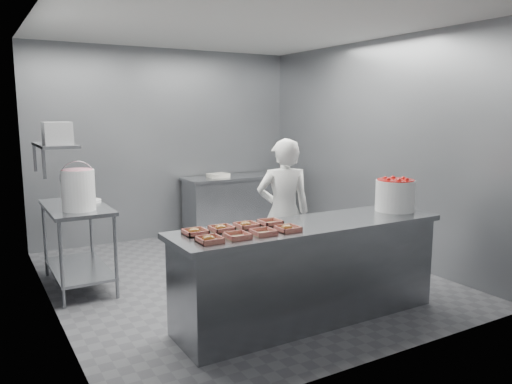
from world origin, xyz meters
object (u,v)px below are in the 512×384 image
Objects in this scene: tray_5 at (221,228)px; glaze_bucket at (78,189)px; prep_table at (77,234)px; tray_0 at (209,239)px; tray_4 at (195,232)px; strawberry_tub at (395,194)px; worker at (284,213)px; service_counter at (309,271)px; tray_2 at (263,232)px; back_counter at (232,205)px; tray_7 at (270,222)px; tray_3 at (287,228)px; appliance at (57,133)px; tray_6 at (246,225)px; tray_1 at (237,236)px.

glaze_bucket is at bearing 119.19° from tray_5.
prep_table is 2.20m from tray_0.
tray_5 is at bearing 0.00° from tray_4.
worker is at bearing 130.80° from strawberry_tub.
service_counter is 0.75m from tray_2.
back_counter is at bearing 74.52° from service_counter.
tray_0 is at bearing -158.87° from tray_7.
tray_3 is at bearing -157.38° from service_counter.
tray_7 is (1.32, -1.81, 0.33)m from prep_table.
tray_2 is at bearing 0.00° from tray_0.
tray_2 is 0.37× the size of glaze_bucket.
appliance is (-1.82, 1.75, 1.22)m from service_counter.
tray_5 is 0.12× the size of worker.
tray_6 reaches higher than back_counter.
strawberry_tub is (1.90, -0.11, 0.15)m from tray_5.
service_counter is 13.88× the size of tray_3.
glaze_bucket is (-0.85, 1.80, 0.20)m from tray_1.
tray_3 is (0.24, -0.00, 0.00)m from tray_2.
back_counter is (0.90, 3.25, -0.00)m from service_counter.
tray_2 is 1.00× the size of tray_6.
service_counter and prep_table have the same top height.
tray_3 is (-0.34, -0.14, 0.47)m from service_counter.
glaze_bucket is (-0.61, 1.80, 0.19)m from tray_0.
service_counter is at bearing -13.65° from tray_6.
strawberry_tub reaches higher than tray_7.
appliance reaches higher than service_counter.
worker reaches higher than tray_5.
back_counter is at bearing 31.72° from glaze_bucket.
tray_6 is at bearing -115.37° from back_counter.
tray_6 reaches higher than tray_7.
tray_4 is 0.48m from tray_6.
prep_table is 6.40× the size of tray_1.
tray_7 is 2.32m from appliance.
glaze_bucket is at bearing 115.35° from tray_1.
tray_1 is 0.63× the size of appliance.
glaze_bucket reaches higher than strawberry_tub.
tray_0 is 0.63× the size of appliance.
prep_table is 0.80× the size of back_counter.
appliance is at bearing 132.75° from tray_7.
tray_7 reaches higher than service_counter.
service_counter is 2.17× the size of prep_table.
tray_1 is at bearing 0.00° from tray_0.
prep_table is at bearing 130.24° from service_counter.
appliance is at bearing 123.45° from tray_2.
tray_0 is 1.74m from worker.
tray_1 is (-1.71, -3.39, 0.47)m from back_counter.
back_counter is at bearing 57.85° from tray_4.
tray_0 is at bearing 180.00° from tray_3.
glaze_bucket reaches higher than tray_3.
tray_4 is at bearing 50.50° from worker.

